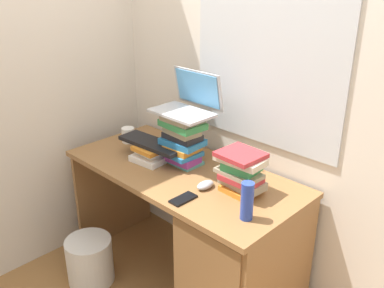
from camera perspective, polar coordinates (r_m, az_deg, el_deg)
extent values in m
plane|color=olive|center=(2.75, -1.20, -17.25)|extent=(6.00, 6.00, 0.00)
cube|color=silver|center=(2.40, 4.84, 11.57)|extent=(6.00, 0.05, 2.60)
cube|color=silver|center=(2.22, 9.74, 9.88)|extent=(0.90, 0.01, 0.80)
cube|color=beige|center=(2.79, -13.72, 12.63)|extent=(0.05, 6.00, 2.60)
cube|color=olive|center=(2.35, -1.35, -3.81)|extent=(1.36, 0.63, 0.03)
cube|color=olive|center=(2.98, -10.31, -5.93)|extent=(0.02, 0.58, 0.70)
cube|color=olive|center=(2.20, 11.56, -17.88)|extent=(0.02, 0.58, 0.70)
cube|color=brown|center=(2.27, 6.40, -15.97)|extent=(0.41, 0.54, 0.67)
cube|color=teal|center=(2.41, -1.04, -2.38)|extent=(0.19, 0.14, 0.02)
cube|color=#8C338C|center=(2.39, -1.30, -1.91)|extent=(0.19, 0.14, 0.04)
cube|color=#2672B2|center=(2.39, -1.59, -1.07)|extent=(0.23, 0.18, 0.02)
cube|color=orange|center=(2.36, -1.32, -0.57)|extent=(0.17, 0.16, 0.03)
cube|color=#2672B2|center=(2.36, -1.27, 0.30)|extent=(0.24, 0.18, 0.03)
cube|color=black|center=(2.35, -1.29, 1.03)|extent=(0.20, 0.13, 0.03)
cube|color=gray|center=(2.33, -1.34, 1.81)|extent=(0.20, 0.14, 0.04)
cube|color=#338C4C|center=(2.31, -1.26, 2.64)|extent=(0.25, 0.18, 0.04)
cube|color=gray|center=(2.30, -1.28, 3.49)|extent=(0.20, 0.16, 0.04)
cube|color=white|center=(2.45, -5.39, -1.79)|extent=(0.21, 0.21, 0.03)
cube|color=white|center=(2.46, -5.34, -0.87)|extent=(0.16, 0.15, 0.03)
cube|color=orange|center=(2.43, -5.32, -0.49)|extent=(0.17, 0.19, 0.02)
cube|color=orange|center=(2.14, 6.65, -5.91)|extent=(0.17, 0.17, 0.03)
cube|color=gray|center=(2.12, 6.74, -5.16)|extent=(0.23, 0.14, 0.04)
cube|color=#B22D33|center=(2.09, 6.54, -4.58)|extent=(0.20, 0.14, 0.03)
cube|color=gray|center=(2.08, 6.29, -3.89)|extent=(0.23, 0.14, 0.02)
cube|color=#338C4C|center=(2.08, 6.66, -3.02)|extent=(0.17, 0.15, 0.04)
cube|color=beige|center=(2.07, 6.48, -2.09)|extent=(0.24, 0.14, 0.03)
cube|color=#B22D33|center=(2.06, 6.53, -1.43)|extent=(0.21, 0.20, 0.02)
cube|color=#B7BABF|center=(2.30, -1.38, 4.20)|extent=(0.34, 0.21, 0.01)
cube|color=#B7BABF|center=(2.35, 0.82, 7.43)|extent=(0.34, 0.05, 0.21)
cube|color=#59A5E5|center=(2.35, 0.70, 7.43)|extent=(0.30, 0.04, 0.18)
cube|color=black|center=(2.43, -5.37, 0.08)|extent=(0.43, 0.17, 0.02)
ellipsoid|color=#A5A8AD|center=(2.15, 1.79, -5.50)|extent=(0.06, 0.10, 0.04)
cylinder|color=white|center=(2.71, -8.52, 1.20)|extent=(0.08, 0.08, 0.09)
torus|color=white|center=(2.67, -7.84, 1.00)|extent=(0.05, 0.01, 0.05)
cylinder|color=#263FA5|center=(1.89, 7.37, -7.56)|extent=(0.06, 0.06, 0.18)
cube|color=black|center=(2.06, -1.19, -7.35)|extent=(0.07, 0.14, 0.01)
cylinder|color=silver|center=(2.70, -13.48, -14.88)|extent=(0.27, 0.27, 0.28)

